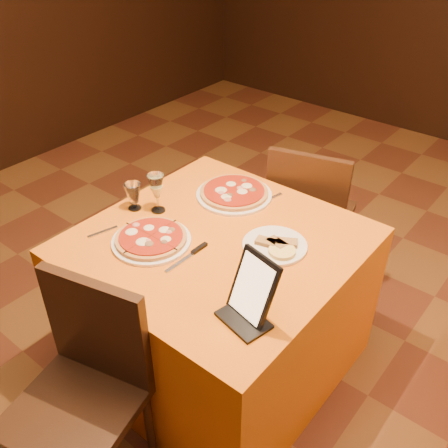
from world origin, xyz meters
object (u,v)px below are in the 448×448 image
Objects in this scene: wine_glass at (157,193)px; chair_main_near at (74,411)px; pizza_far at (234,193)px; tablet at (253,287)px; pizza_near at (151,239)px; main_table at (218,304)px; chair_main_far at (312,214)px; water_glass at (133,197)px.

chair_main_near is at bearing -66.22° from wine_glass.
pizza_far is 0.80m from tablet.
pizza_near is 0.59m from tablet.
pizza_far reaches higher than main_table.
pizza_near reaches higher than main_table.
main_table is at bearing 74.52° from chair_main_far.
pizza_near is (-0.20, 0.61, 0.31)m from chair_main_near.
chair_main_near is 1.17m from pizza_far.
wine_glass is (-0.35, -0.83, 0.39)m from chair_main_far.
chair_main_near is 1.00× the size of chair_main_far.
water_glass is 0.85m from tablet.
main_table is 0.59m from wine_glass.
chair_main_far is 2.50× the size of pizza_far.
chair_main_far reaches higher than water_glass.
chair_main_far reaches higher than pizza_near.
tablet is at bearing -34.98° from main_table.
tablet is (0.73, -0.26, 0.03)m from wine_glass.
main_table is 0.53m from pizza_far.
pizza_far is at bearing 117.09° from main_table.
tablet is at bearing -6.77° from pizza_near.
pizza_far is 0.38m from wine_glass.
chair_main_near is 1.63m from chair_main_far.
water_glass reaches higher than main_table.
main_table is 1.21× the size of chair_main_near.
pizza_far is 0.48m from water_glass.
water_glass is (-0.29, -0.38, 0.05)m from pizza_far.
main_table is 0.63m from water_glass.
chair_main_far is 4.79× the size of wine_glass.
chair_main_far is 0.98m from wine_glass.
water_glass is at bearing 107.14° from chair_main_near.
chair_main_near is 7.00× the size of water_glass.
chair_main_near is 0.71m from pizza_near.
water_glass reaches higher than pizza_far.
tablet reaches higher than chair_main_near.
tablet reaches higher than pizza_near.
wine_glass is (-0.19, -0.32, 0.08)m from pizza_far.
pizza_far is (-0.16, -0.51, 0.31)m from chair_main_far.
main_table is at bearing 157.29° from tablet.
main_table is 5.79× the size of wine_glass.
wine_glass reaches higher than pizza_near.
main_table is 0.67m from tablet.
chair_main_near is (0.00, -0.80, 0.08)m from main_table.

